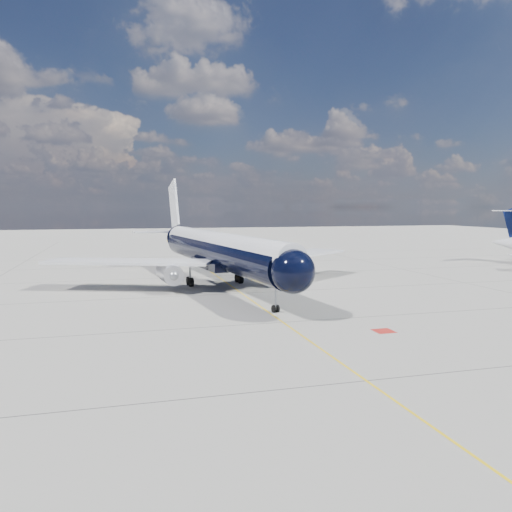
# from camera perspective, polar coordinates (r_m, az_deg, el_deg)

# --- Properties ---
(ground) EXTENTS (320.00, 320.00, 0.00)m
(ground) POSITION_cam_1_polar(r_m,az_deg,el_deg) (76.68, -5.22, -1.79)
(ground) COLOR gray
(ground) RESTS_ON ground
(taxiway_centerline) EXTENTS (0.16, 160.00, 0.01)m
(taxiway_centerline) POSITION_cam_1_polar(r_m,az_deg,el_deg) (71.81, -4.51, -2.29)
(taxiway_centerline) COLOR #E2B80B
(taxiway_centerline) RESTS_ON ground
(red_marking) EXTENTS (1.60, 1.60, 0.01)m
(red_marking) POSITION_cam_1_polar(r_m,az_deg,el_deg) (41.46, 14.38, -8.30)
(red_marking) COLOR maroon
(red_marking) RESTS_ON ground
(main_airliner) EXTENTS (41.00, 50.23, 14.52)m
(main_airliner) POSITION_cam_1_polar(r_m,az_deg,el_deg) (63.37, -4.70, 0.76)
(main_airliner) COLOR black
(main_airliner) RESTS_ON ground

